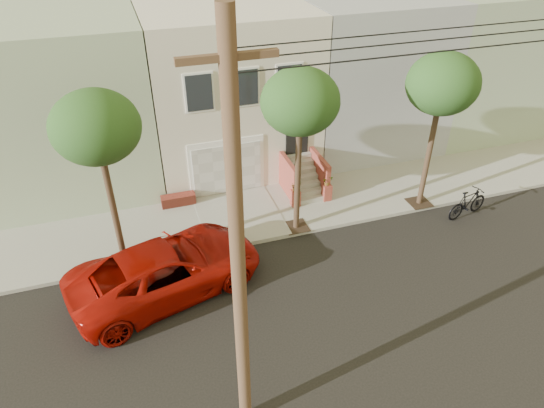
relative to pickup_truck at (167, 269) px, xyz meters
name	(u,v)px	position (x,y,z in m)	size (l,w,h in m)	color
ground	(309,304)	(4.18, -2.10, -0.88)	(90.00, 90.00, 0.00)	black
sidewalk	(261,213)	(4.18, 3.25, -0.80)	(40.00, 3.70, 0.15)	#9A988C
house_row	(223,81)	(4.18, 9.09, 2.77)	(33.10, 11.70, 7.00)	beige
tree_left	(96,129)	(-1.32, 1.80, 4.38)	(2.70, 2.57, 6.30)	#2D2116
tree_mid	(300,103)	(5.18, 1.80, 4.38)	(2.70, 2.57, 6.30)	#2D2116
tree_right	(443,85)	(10.68, 1.80, 4.38)	(2.70, 2.57, 6.30)	#2D2116
pickup_truck	(167,269)	(0.00, 0.00, 0.00)	(2.91, 6.30, 1.75)	#9A0E06
motorcycle	(468,203)	(12.08, 0.57, -0.26)	(0.57, 2.03, 1.22)	black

